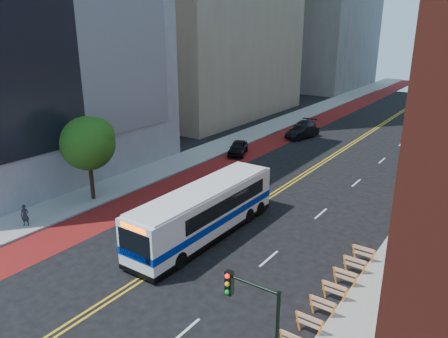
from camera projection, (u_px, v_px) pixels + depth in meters
name	position (u px, v px, depth m)	size (l,w,h in m)	color
ground	(141.00, 279.00, 24.40)	(160.00, 160.00, 0.00)	black
sidewalk_left	(245.00, 137.00, 54.22)	(4.00, 140.00, 0.15)	gray
bus_lane_paint	(272.00, 142.00, 52.14)	(3.60, 140.00, 0.01)	maroon
center_line_inner	(336.00, 153.00, 47.87)	(0.14, 140.00, 0.01)	gold
center_line_outer	(339.00, 153.00, 47.67)	(0.14, 140.00, 0.01)	gold
lane_dashes	(401.00, 144.00, 51.41)	(0.14, 98.20, 0.01)	silver
grey_building_left	(21.00, 5.00, 37.09)	(14.10, 24.00, 30.00)	gray
construction_barriers	(329.00, 297.00, 21.68)	(1.42, 10.91, 1.00)	orange
street_tree	(89.00, 141.00, 33.60)	(4.20, 4.20, 6.70)	black
traffic_signal	(255.00, 318.00, 15.40)	(2.21, 0.34, 5.07)	black
transit_bus	(206.00, 211.00, 28.81)	(2.83, 12.62, 3.47)	silver
car_a	(238.00, 148.00, 47.11)	(1.73, 4.29, 1.46)	black
car_b	(302.00, 132.00, 53.64)	(1.64, 4.71, 1.55)	black
car_c	(303.00, 128.00, 55.65)	(2.24, 5.52, 1.60)	black
pedestrian	(25.00, 215.00, 30.25)	(0.56, 0.37, 1.53)	black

